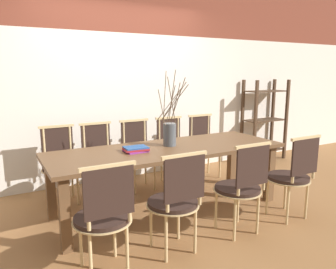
# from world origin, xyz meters

# --- Properties ---
(ground_plane) EXTENTS (16.00, 16.00, 0.00)m
(ground_plane) POSITION_xyz_m (0.00, 0.00, 0.00)
(ground_plane) COLOR olive
(wall_rear) EXTENTS (12.00, 0.06, 3.20)m
(wall_rear) POSITION_xyz_m (0.00, 1.37, 1.60)
(wall_rear) COLOR silver
(wall_rear) RESTS_ON ground_plane
(dining_table) EXTENTS (2.62, 0.91, 0.72)m
(dining_table) POSITION_xyz_m (0.00, 0.00, 0.63)
(dining_table) COLOR brown
(dining_table) RESTS_ON ground_plane
(chair_near_leftend) EXTENTS (0.46, 0.46, 0.92)m
(chair_near_leftend) POSITION_xyz_m (-1.00, -0.82, 0.50)
(chair_near_leftend) COLOR black
(chair_near_leftend) RESTS_ON ground_plane
(chair_near_left) EXTENTS (0.46, 0.46, 0.92)m
(chair_near_left) POSITION_xyz_m (-0.38, -0.82, 0.50)
(chair_near_left) COLOR black
(chair_near_left) RESTS_ON ground_plane
(chair_near_center) EXTENTS (0.46, 0.46, 0.92)m
(chair_near_center) POSITION_xyz_m (0.34, -0.82, 0.50)
(chair_near_center) COLOR black
(chair_near_center) RESTS_ON ground_plane
(chair_near_right) EXTENTS (0.46, 0.46, 0.92)m
(chair_near_right) POSITION_xyz_m (1.04, -0.82, 0.50)
(chair_near_right) COLOR black
(chair_near_right) RESTS_ON ground_plane
(chair_far_leftend) EXTENTS (0.46, 0.46, 0.92)m
(chair_far_leftend) POSITION_xyz_m (-1.00, 0.82, 0.50)
(chair_far_leftend) COLOR black
(chair_far_leftend) RESTS_ON ground_plane
(chair_far_left) EXTENTS (0.46, 0.46, 0.92)m
(chair_far_left) POSITION_xyz_m (-0.53, 0.82, 0.50)
(chair_far_left) COLOR black
(chair_far_left) RESTS_ON ground_plane
(chair_far_center) EXTENTS (0.46, 0.46, 0.92)m
(chair_far_center) POSITION_xyz_m (0.01, 0.82, 0.50)
(chair_far_center) COLOR black
(chair_far_center) RESTS_ON ground_plane
(chair_far_right) EXTENTS (0.46, 0.46, 0.92)m
(chair_far_right) POSITION_xyz_m (0.54, 0.82, 0.50)
(chair_far_right) COLOR black
(chair_far_right) RESTS_ON ground_plane
(chair_far_rightend) EXTENTS (0.46, 0.46, 0.92)m
(chair_far_rightend) POSITION_xyz_m (1.08, 0.82, 0.50)
(chair_far_rightend) COLOR black
(chair_far_rightend) RESTS_ON ground_plane
(vase_centerpiece) EXTENTS (0.35, 0.33, 0.85)m
(vase_centerpiece) POSITION_xyz_m (0.07, 0.09, 0.87)
(vase_centerpiece) COLOR #4C5156
(vase_centerpiece) RESTS_ON dining_table
(book_stack) EXTENTS (0.27, 0.21, 0.05)m
(book_stack) POSITION_xyz_m (-0.38, 0.02, 0.75)
(book_stack) COLOR #842D8C
(book_stack) RESTS_ON dining_table
(shelving_rack) EXTENTS (0.78, 0.37, 1.41)m
(shelving_rack) POSITION_xyz_m (2.56, 1.12, 0.70)
(shelving_rack) COLOR #422D1E
(shelving_rack) RESTS_ON ground_plane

